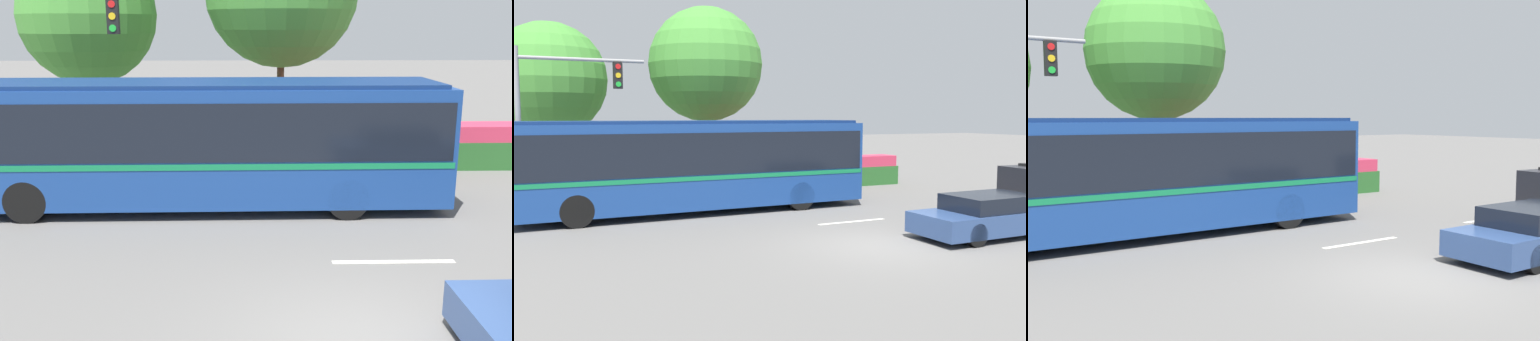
% 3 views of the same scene
% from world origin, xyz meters
% --- Properties ---
extents(city_bus, '(12.01, 2.64, 3.16)m').
position_xyz_m(city_bus, '(-2.80, 6.77, 1.80)').
color(city_bus, navy).
rests_on(city_bus, ground).
extents(traffic_light_pole, '(4.18, 0.24, 5.56)m').
position_xyz_m(traffic_light_pole, '(-7.26, 8.18, 3.65)').
color(traffic_light_pole, gray).
rests_on(traffic_light_pole, ground).
extents(flowering_hedge, '(9.97, 1.19, 1.40)m').
position_xyz_m(flowering_hedge, '(3.50, 10.91, 0.69)').
color(flowering_hedge, '#286028').
rests_on(flowering_hedge, ground).
extents(street_tree_left, '(4.73, 4.73, 7.19)m').
position_xyz_m(street_tree_left, '(-7.07, 13.38, 4.82)').
color(street_tree_left, brown).
rests_on(street_tree_left, ground).
extents(lane_stripe_mid, '(2.40, 0.16, 0.01)m').
position_xyz_m(lane_stripe_mid, '(1.13, 3.03, 0.01)').
color(lane_stripe_mid, silver).
rests_on(lane_stripe_mid, ground).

